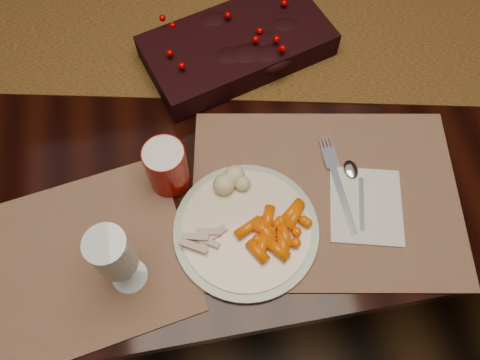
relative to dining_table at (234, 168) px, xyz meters
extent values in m
plane|color=black|center=(0.00, 0.00, -0.38)|extent=(5.00, 5.00, 0.00)
cube|color=black|center=(0.00, 0.00, 0.00)|extent=(1.80, 1.00, 0.75)
cube|color=black|center=(0.05, 0.14, 0.38)|extent=(1.82, 0.73, 0.00)
cube|color=#956C4C|center=(0.13, -0.28, 0.38)|extent=(0.55, 0.45, 0.00)
cube|color=#9C6035|center=(-0.35, -0.33, 0.38)|extent=(0.47, 0.38, 0.00)
cylinder|color=beige|center=(-0.03, -0.33, 0.39)|extent=(0.33, 0.33, 0.01)
cube|color=silver|center=(0.19, -0.32, 0.38)|extent=(0.16, 0.18, 0.01)
cylinder|color=#7D0701|center=(-0.15, -0.20, 0.43)|extent=(0.10, 0.10, 0.10)
camera|label=1|loc=(-0.09, -0.61, 1.17)|focal=35.00mm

